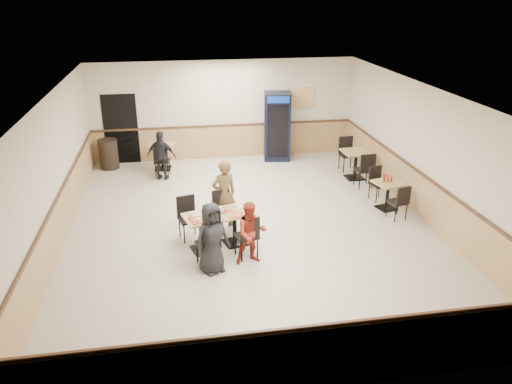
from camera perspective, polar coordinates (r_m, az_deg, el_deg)
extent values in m
plane|color=beige|center=(11.22, -0.66, -3.98)|extent=(10.00, 10.00, 0.00)
plane|color=silver|center=(10.24, -0.73, 11.22)|extent=(10.00, 10.00, 0.00)
plane|color=beige|center=(15.41, -3.67, 9.32)|extent=(8.00, 0.00, 8.00)
plane|color=beige|center=(6.24, 6.74, -11.83)|extent=(8.00, 0.00, 8.00)
plane|color=beige|center=(10.80, -22.16, 1.85)|extent=(0.00, 10.00, 10.00)
plane|color=beige|center=(11.91, 18.74, 4.17)|extent=(0.00, 10.00, 10.00)
cube|color=tan|center=(15.65, -3.58, 5.74)|extent=(7.98, 0.03, 1.00)
cube|color=tan|center=(12.23, 18.10, -0.27)|extent=(0.03, 9.98, 1.00)
cube|color=#472B19|center=(15.49, -3.62, 7.60)|extent=(7.98, 0.04, 0.06)
cube|color=black|center=(15.49, -15.17, 6.94)|extent=(1.00, 0.02, 2.10)
cube|color=orange|center=(15.74, 5.19, 10.67)|extent=(0.85, 0.02, 0.60)
cube|color=black|center=(10.33, -6.01, -6.48)|extent=(0.55, 0.55, 0.04)
cylinder|color=black|center=(10.16, -6.09, -4.72)|extent=(0.09, 0.09, 0.68)
cube|color=tan|center=(10.01, -6.17, -2.95)|extent=(0.85, 0.85, 0.04)
cube|color=black|center=(10.53, -2.41, -5.75)|extent=(0.55, 0.55, 0.04)
cylinder|color=black|center=(10.37, -2.44, -4.01)|extent=(0.09, 0.09, 0.68)
cube|color=tan|center=(10.22, -2.48, -2.27)|extent=(0.85, 0.85, 0.04)
imported|color=black|center=(9.27, -5.06, -5.27)|extent=(0.80, 0.69, 1.39)
imported|color=maroon|center=(9.56, -0.54, -4.72)|extent=(0.67, 0.55, 1.26)
imported|color=brown|center=(10.95, -3.67, -0.25)|extent=(0.65, 0.53, 1.55)
imported|color=black|center=(13.96, -10.75, 4.09)|extent=(0.87, 0.59, 1.38)
cube|color=#B4310C|center=(9.88, -6.23, -3.12)|extent=(0.52, 0.43, 0.02)
cube|color=#B4310C|center=(10.08, -2.16, -2.44)|extent=(0.52, 0.43, 0.02)
cylinder|color=white|center=(9.87, -6.50, -3.19)|extent=(0.23, 0.23, 0.01)
cube|color=#BB8449|center=(9.86, -6.50, -3.13)|extent=(0.31, 0.29, 0.02)
cylinder|color=white|center=(10.32, -3.05, -1.88)|extent=(0.23, 0.23, 0.01)
cube|color=#BB8449|center=(10.31, -3.05, -1.82)|extent=(0.30, 0.31, 0.02)
cylinder|color=white|center=(10.16, -1.75, -2.26)|extent=(0.23, 0.23, 0.01)
cube|color=#BB8449|center=(10.15, -1.75, -2.20)|extent=(0.28, 0.21, 0.02)
cylinder|color=white|center=(9.96, -3.37, -2.82)|extent=(0.23, 0.23, 0.01)
cube|color=#BB8449|center=(9.95, -3.37, -2.76)|extent=(0.30, 0.25, 0.02)
cylinder|color=white|center=(9.72, -6.55, -3.31)|extent=(0.08, 0.08, 0.10)
cylinder|color=white|center=(10.01, -7.45, -2.56)|extent=(0.08, 0.08, 0.10)
cylinder|color=white|center=(9.75, -5.38, -3.17)|extent=(0.08, 0.08, 0.10)
cylinder|color=white|center=(10.05, -5.74, -2.38)|extent=(0.08, 0.08, 0.10)
cylinder|color=silver|center=(10.11, -3.68, -2.08)|extent=(0.07, 0.07, 0.12)
cylinder|color=silver|center=(10.13, -4.15, -2.04)|extent=(0.07, 0.07, 0.12)
cylinder|color=silver|center=(10.10, -4.44, -2.14)|extent=(0.07, 0.07, 0.12)
ellipsoid|color=silver|center=(10.07, -4.17, -2.26)|extent=(0.15, 0.15, 0.10)
cube|color=black|center=(12.50, 14.63, -1.77)|extent=(0.50, 0.50, 0.04)
cylinder|color=black|center=(12.38, 14.78, -0.38)|extent=(0.08, 0.08, 0.62)
cube|color=tan|center=(12.26, 14.93, 1.00)|extent=(0.78, 0.78, 0.04)
cube|color=black|center=(14.28, 11.17, 1.64)|extent=(0.50, 0.50, 0.04)
cylinder|color=black|center=(14.15, 11.28, 3.08)|extent=(0.10, 0.10, 0.72)
cube|color=tan|center=(14.03, 11.40, 4.51)|extent=(0.78, 0.78, 0.04)
cylinder|color=#AA280C|center=(12.22, 14.46, 1.57)|extent=(0.06, 0.06, 0.20)
cylinder|color=#BC5019|center=(12.26, 14.84, 1.53)|extent=(0.06, 0.06, 0.17)
cylinder|color=#AA280C|center=(12.30, 15.22, 1.49)|extent=(0.05, 0.05, 0.14)
cube|color=black|center=(14.98, -10.55, 2.68)|extent=(0.51, 0.51, 0.04)
cylinder|color=black|center=(14.86, -10.65, 3.99)|extent=(0.09, 0.09, 0.68)
cube|color=tan|center=(14.76, -10.75, 5.28)|extent=(0.79, 0.79, 0.04)
cube|color=black|center=(15.38, 2.41, 7.51)|extent=(0.89, 0.87, 2.06)
cube|color=black|center=(15.02, 2.50, 6.93)|extent=(0.62, 0.11, 1.63)
cube|color=navy|center=(14.78, 2.56, 10.48)|extent=(0.65, 0.12, 0.20)
cylinder|color=black|center=(15.29, -16.49, 4.18)|extent=(0.55, 0.55, 0.87)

